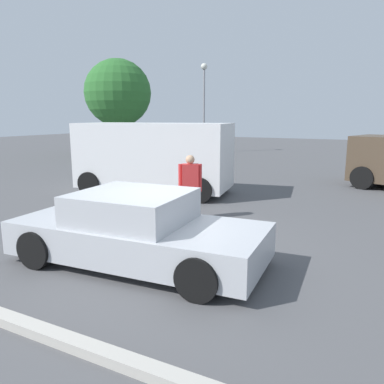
% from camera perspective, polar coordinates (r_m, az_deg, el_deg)
% --- Properties ---
extents(ground_plane, '(80.00, 80.00, 0.00)m').
position_cam_1_polar(ground_plane, '(6.80, -5.76, -10.28)').
color(ground_plane, '#515154').
extents(sedan_foreground, '(4.44, 2.20, 1.24)m').
position_cam_1_polar(sedan_foreground, '(6.58, -8.28, -5.78)').
color(sedan_foreground, '#B7BABF').
rests_on(sedan_foreground, ground_plane).
extents(van_white, '(5.19, 2.94, 2.29)m').
position_cam_1_polar(van_white, '(12.52, -5.73, 5.44)').
color(van_white, white).
rests_on(van_white, ground_plane).
extents(pedestrian, '(0.51, 0.40, 1.59)m').
position_cam_1_polar(pedestrian, '(9.20, -0.28, 1.56)').
color(pedestrian, navy).
rests_on(pedestrian, ground_plane).
extents(parking_curb, '(9.25, 0.20, 0.12)m').
position_cam_1_polar(parking_curb, '(5.05, -22.71, -18.47)').
color(parking_curb, '#B7B2A8').
rests_on(parking_curb, ground_plane).
extents(light_post_mid, '(0.44, 0.44, 6.07)m').
position_cam_1_polar(light_post_mid, '(26.99, 1.82, 14.78)').
color(light_post_mid, gray).
rests_on(light_post_mid, ground_plane).
extents(tree_back_left, '(4.22, 4.22, 6.10)m').
position_cam_1_polar(tree_back_left, '(25.36, -11.10, 14.42)').
color(tree_back_left, brown).
rests_on(tree_back_left, ground_plane).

